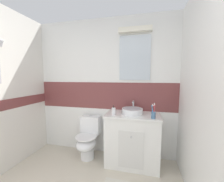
# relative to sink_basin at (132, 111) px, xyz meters

# --- Properties ---
(wall_back_tiled) EXTENTS (3.20, 0.20, 2.50)m
(wall_back_tiled) POSITION_rel_sink_basin_xyz_m (-0.54, 0.27, 0.36)
(wall_back_tiled) COLOR white
(wall_back_tiled) RESTS_ON ground_plane
(wall_right_plain) EXTENTS (0.10, 3.48, 2.50)m
(wall_right_plain) POSITION_rel_sink_basin_xyz_m (0.80, -0.97, 0.35)
(wall_right_plain) COLOR white
(wall_right_plain) RESTS_ON ground_plane
(vanity_cabinet) EXTENTS (0.87, 0.52, 0.85)m
(vanity_cabinet) POSITION_rel_sink_basin_xyz_m (0.01, -0.02, -0.47)
(vanity_cabinet) COLOR white
(vanity_cabinet) RESTS_ON ground_plane
(sink_basin) EXTENTS (0.34, 0.38, 0.19)m
(sink_basin) POSITION_rel_sink_basin_xyz_m (0.00, 0.00, 0.00)
(sink_basin) COLOR white
(sink_basin) RESTS_ON vanity_cabinet
(toilet) EXTENTS (0.37, 0.50, 0.74)m
(toilet) POSITION_rel_sink_basin_xyz_m (-0.78, -0.02, -0.55)
(toilet) COLOR white
(toilet) RESTS_ON ground_plane
(toothbrush_cup) EXTENTS (0.06, 0.06, 0.23)m
(toothbrush_cup) POSITION_rel_sink_basin_xyz_m (0.32, -0.19, 0.02)
(toothbrush_cup) COLOR #4C7299
(toothbrush_cup) RESTS_ON vanity_cabinet
(soap_dispenser) EXTENTS (0.06, 0.06, 0.16)m
(soap_dispenser) POSITION_rel_sink_basin_xyz_m (-0.28, -0.16, 0.01)
(soap_dispenser) COLOR white
(soap_dispenser) RESTS_ON vanity_cabinet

